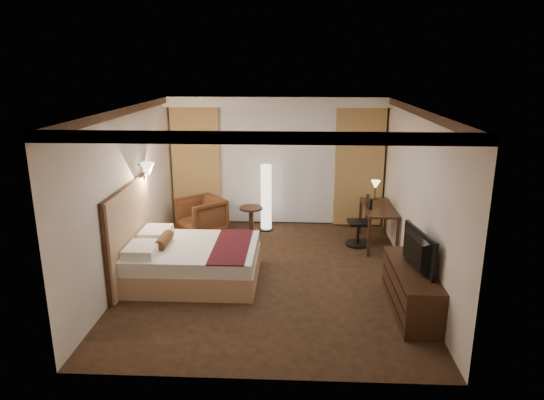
{
  "coord_description": "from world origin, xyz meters",
  "views": [
    {
      "loc": [
        0.37,
        -7.3,
        3.32
      ],
      "look_at": [
        0.0,
        0.4,
        1.15
      ],
      "focal_mm": 32.0,
      "sensor_mm": 36.0,
      "label": 1
    }
  ],
  "objects_px": {
    "bed": "(195,262)",
    "side_table": "(251,219)",
    "television": "(412,249)",
    "desk": "(378,226)",
    "dresser": "(411,289)",
    "office_chair": "(359,221)",
    "floor_lamp": "(266,198)",
    "armchair": "(201,214)"
  },
  "relations": [
    {
      "from": "bed",
      "to": "side_table",
      "type": "bearing_deg",
      "value": 73.31
    },
    {
      "from": "dresser",
      "to": "floor_lamp",
      "type": "bearing_deg",
      "value": 123.77
    },
    {
      "from": "side_table",
      "to": "floor_lamp",
      "type": "height_order",
      "value": "floor_lamp"
    },
    {
      "from": "office_chair",
      "to": "television",
      "type": "distance_m",
      "value": 2.58
    },
    {
      "from": "television",
      "to": "bed",
      "type": "bearing_deg",
      "value": 65.49
    },
    {
      "from": "desk",
      "to": "dresser",
      "type": "height_order",
      "value": "desk"
    },
    {
      "from": "armchair",
      "to": "floor_lamp",
      "type": "distance_m",
      "value": 1.36
    },
    {
      "from": "armchair",
      "to": "side_table",
      "type": "distance_m",
      "value": 1.02
    },
    {
      "from": "office_chair",
      "to": "floor_lamp",
      "type": "bearing_deg",
      "value": 153.24
    },
    {
      "from": "bed",
      "to": "side_table",
      "type": "height_order",
      "value": "bed"
    },
    {
      "from": "armchair",
      "to": "desk",
      "type": "xyz_separation_m",
      "value": [
        3.45,
        -0.43,
        -0.04
      ]
    },
    {
      "from": "floor_lamp",
      "to": "television",
      "type": "height_order",
      "value": "floor_lamp"
    },
    {
      "from": "armchair",
      "to": "dresser",
      "type": "bearing_deg",
      "value": 8.82
    },
    {
      "from": "television",
      "to": "office_chair",
      "type": "bearing_deg",
      "value": -0.65
    },
    {
      "from": "desk",
      "to": "dresser",
      "type": "distance_m",
      "value": 2.56
    },
    {
      "from": "dresser",
      "to": "television",
      "type": "xyz_separation_m",
      "value": [
        -0.03,
        0.0,
        0.6
      ]
    },
    {
      "from": "office_chair",
      "to": "dresser",
      "type": "distance_m",
      "value": 2.55
    },
    {
      "from": "bed",
      "to": "floor_lamp",
      "type": "xyz_separation_m",
      "value": [
        0.99,
        2.45,
        0.4
      ]
    },
    {
      "from": "bed",
      "to": "side_table",
      "type": "relative_size",
      "value": 3.77
    },
    {
      "from": "bed",
      "to": "desk",
      "type": "xyz_separation_m",
      "value": [
        3.15,
        1.71,
        0.08
      ]
    },
    {
      "from": "office_chair",
      "to": "bed",
      "type": "bearing_deg",
      "value": -152.18
    },
    {
      "from": "floor_lamp",
      "to": "dresser",
      "type": "distance_m",
      "value": 3.99
    },
    {
      "from": "side_table",
      "to": "desk",
      "type": "height_order",
      "value": "desk"
    },
    {
      "from": "bed",
      "to": "floor_lamp",
      "type": "relative_size",
      "value": 1.43
    },
    {
      "from": "side_table",
      "to": "television",
      "type": "height_order",
      "value": "television"
    },
    {
      "from": "bed",
      "to": "desk",
      "type": "bearing_deg",
      "value": 28.52
    },
    {
      "from": "dresser",
      "to": "television",
      "type": "relative_size",
      "value": 1.65
    },
    {
      "from": "office_chair",
      "to": "side_table",
      "type": "bearing_deg",
      "value": 159.57
    },
    {
      "from": "side_table",
      "to": "office_chair",
      "type": "relative_size",
      "value": 0.55
    },
    {
      "from": "side_table",
      "to": "bed",
      "type": "bearing_deg",
      "value": -106.69
    },
    {
      "from": "bed",
      "to": "television",
      "type": "xyz_separation_m",
      "value": [
        3.17,
        -0.85,
        0.63
      ]
    },
    {
      "from": "dresser",
      "to": "television",
      "type": "distance_m",
      "value": 0.6
    },
    {
      "from": "television",
      "to": "armchair",
      "type": "bearing_deg",
      "value": 39.77
    },
    {
      "from": "desk",
      "to": "television",
      "type": "distance_m",
      "value": 2.62
    },
    {
      "from": "office_chair",
      "to": "television",
      "type": "height_order",
      "value": "television"
    },
    {
      "from": "television",
      "to": "floor_lamp",
      "type": "bearing_deg",
      "value": 23.98
    },
    {
      "from": "dresser",
      "to": "office_chair",
      "type": "bearing_deg",
      "value": 99.45
    },
    {
      "from": "bed",
      "to": "side_table",
      "type": "xyz_separation_m",
      "value": [
        0.69,
        2.31,
        -0.03
      ]
    },
    {
      "from": "floor_lamp",
      "to": "dresser",
      "type": "height_order",
      "value": "floor_lamp"
    },
    {
      "from": "bed",
      "to": "armchair",
      "type": "xyz_separation_m",
      "value": [
        -0.3,
        2.14,
        0.12
      ]
    },
    {
      "from": "floor_lamp",
      "to": "dresser",
      "type": "xyz_separation_m",
      "value": [
        2.21,
        -3.3,
        -0.38
      ]
    },
    {
      "from": "desk",
      "to": "office_chair",
      "type": "xyz_separation_m",
      "value": [
        -0.37,
        -0.05,
        0.11
      ]
    }
  ]
}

